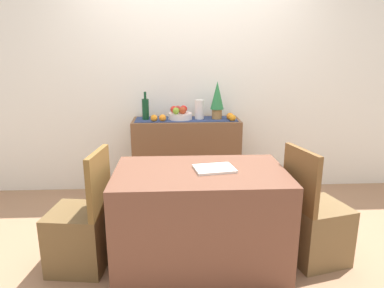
{
  "coord_description": "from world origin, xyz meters",
  "views": [
    {
      "loc": [
        -0.19,
        -2.72,
        1.56
      ],
      "look_at": [
        -0.02,
        0.38,
        0.73
      ],
      "focal_mm": 32.42,
      "sensor_mm": 36.0,
      "label": 1
    }
  ],
  "objects_px": {
    "wine_bottle": "(146,109)",
    "open_book": "(214,169)",
    "chair_by_corner": "(315,227)",
    "potted_plant": "(217,99)",
    "sideboard_console": "(186,158)",
    "fruit_bowl": "(180,116)",
    "dining_table": "(200,218)",
    "ceramic_vase": "(199,110)",
    "chair_near_window": "(81,233)"
  },
  "relations": [
    {
      "from": "wine_bottle",
      "to": "open_book",
      "type": "bearing_deg",
      "value": -65.64
    },
    {
      "from": "chair_by_corner",
      "to": "potted_plant",
      "type": "bearing_deg",
      "value": 114.88
    },
    {
      "from": "chair_by_corner",
      "to": "wine_bottle",
      "type": "bearing_deg",
      "value": 136.27
    },
    {
      "from": "wine_bottle",
      "to": "sideboard_console",
      "type": "bearing_deg",
      "value": -0.0
    },
    {
      "from": "fruit_bowl",
      "to": "dining_table",
      "type": "height_order",
      "value": "fruit_bowl"
    },
    {
      "from": "dining_table",
      "to": "ceramic_vase",
      "type": "bearing_deg",
      "value": 86.12
    },
    {
      "from": "wine_bottle",
      "to": "chair_near_window",
      "type": "xyz_separation_m",
      "value": [
        -0.4,
        -1.3,
        -0.72
      ]
    },
    {
      "from": "wine_bottle",
      "to": "ceramic_vase",
      "type": "height_order",
      "value": "wine_bottle"
    },
    {
      "from": "dining_table",
      "to": "chair_by_corner",
      "type": "xyz_separation_m",
      "value": [
        0.88,
        -0.0,
        -0.1
      ]
    },
    {
      "from": "chair_by_corner",
      "to": "fruit_bowl",
      "type": "bearing_deg",
      "value": 127.42
    },
    {
      "from": "sideboard_console",
      "to": "chair_near_window",
      "type": "bearing_deg",
      "value": -122.46
    },
    {
      "from": "open_book",
      "to": "chair_by_corner",
      "type": "distance_m",
      "value": 0.92
    },
    {
      "from": "chair_near_window",
      "to": "chair_by_corner",
      "type": "bearing_deg",
      "value": -0.06
    },
    {
      "from": "chair_near_window",
      "to": "dining_table",
      "type": "bearing_deg",
      "value": 0.14
    },
    {
      "from": "ceramic_vase",
      "to": "potted_plant",
      "type": "height_order",
      "value": "potted_plant"
    },
    {
      "from": "wine_bottle",
      "to": "fruit_bowl",
      "type": "bearing_deg",
      "value": -0.0
    },
    {
      "from": "fruit_bowl",
      "to": "open_book",
      "type": "xyz_separation_m",
      "value": [
        0.22,
        -1.29,
        -0.15
      ]
    },
    {
      "from": "fruit_bowl",
      "to": "open_book",
      "type": "height_order",
      "value": "fruit_bowl"
    },
    {
      "from": "potted_plant",
      "to": "chair_by_corner",
      "type": "distance_m",
      "value": 1.65
    },
    {
      "from": "ceramic_vase",
      "to": "potted_plant",
      "type": "bearing_deg",
      "value": 0.0
    },
    {
      "from": "potted_plant",
      "to": "open_book",
      "type": "relative_size",
      "value": 1.44
    },
    {
      "from": "sideboard_console",
      "to": "chair_by_corner",
      "type": "distance_m",
      "value": 1.61
    },
    {
      "from": "potted_plant",
      "to": "dining_table",
      "type": "bearing_deg",
      "value": -102.0
    },
    {
      "from": "sideboard_console",
      "to": "dining_table",
      "type": "xyz_separation_m",
      "value": [
        0.05,
        -1.3,
        -0.06
      ]
    },
    {
      "from": "wine_bottle",
      "to": "chair_near_window",
      "type": "bearing_deg",
      "value": -107.04
    },
    {
      "from": "fruit_bowl",
      "to": "chair_near_window",
      "type": "relative_size",
      "value": 0.28
    },
    {
      "from": "fruit_bowl",
      "to": "wine_bottle",
      "type": "relative_size",
      "value": 0.84
    },
    {
      "from": "sideboard_console",
      "to": "open_book",
      "type": "xyz_separation_m",
      "value": [
        0.16,
        -1.29,
        0.32
      ]
    },
    {
      "from": "sideboard_console",
      "to": "ceramic_vase",
      "type": "relative_size",
      "value": 5.46
    },
    {
      "from": "fruit_bowl",
      "to": "potted_plant",
      "type": "bearing_deg",
      "value": 0.0
    },
    {
      "from": "fruit_bowl",
      "to": "chair_by_corner",
      "type": "bearing_deg",
      "value": -52.58
    },
    {
      "from": "fruit_bowl",
      "to": "open_book",
      "type": "relative_size",
      "value": 0.9
    },
    {
      "from": "sideboard_console",
      "to": "chair_by_corner",
      "type": "height_order",
      "value": "chair_by_corner"
    },
    {
      "from": "sideboard_console",
      "to": "potted_plant",
      "type": "bearing_deg",
      "value": 0.0
    },
    {
      "from": "potted_plant",
      "to": "dining_table",
      "type": "relative_size",
      "value": 0.33
    },
    {
      "from": "ceramic_vase",
      "to": "open_book",
      "type": "distance_m",
      "value": 1.31
    },
    {
      "from": "fruit_bowl",
      "to": "open_book",
      "type": "bearing_deg",
      "value": -80.37
    },
    {
      "from": "sideboard_console",
      "to": "fruit_bowl",
      "type": "relative_size",
      "value": 4.54
    },
    {
      "from": "sideboard_console",
      "to": "chair_near_window",
      "type": "relative_size",
      "value": 1.27
    },
    {
      "from": "wine_bottle",
      "to": "chair_by_corner",
      "type": "bearing_deg",
      "value": -43.73
    },
    {
      "from": "sideboard_console",
      "to": "wine_bottle",
      "type": "relative_size",
      "value": 3.83
    },
    {
      "from": "sideboard_console",
      "to": "dining_table",
      "type": "relative_size",
      "value": 0.93
    },
    {
      "from": "potted_plant",
      "to": "fruit_bowl",
      "type": "bearing_deg",
      "value": 180.0
    },
    {
      "from": "sideboard_console",
      "to": "chair_near_window",
      "type": "distance_m",
      "value": 1.55
    },
    {
      "from": "dining_table",
      "to": "chair_by_corner",
      "type": "height_order",
      "value": "chair_by_corner"
    },
    {
      "from": "potted_plant",
      "to": "open_book",
      "type": "bearing_deg",
      "value": -97.67
    },
    {
      "from": "sideboard_console",
      "to": "dining_table",
      "type": "distance_m",
      "value": 1.3
    },
    {
      "from": "fruit_bowl",
      "to": "chair_near_window",
      "type": "distance_m",
      "value": 1.64
    },
    {
      "from": "sideboard_console",
      "to": "ceramic_vase",
      "type": "bearing_deg",
      "value": 0.0
    },
    {
      "from": "fruit_bowl",
      "to": "dining_table",
      "type": "bearing_deg",
      "value": -84.88
    }
  ]
}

